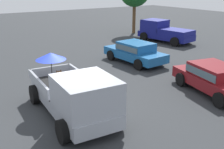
# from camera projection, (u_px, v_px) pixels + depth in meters

# --- Properties ---
(ground_plane) EXTENTS (80.00, 80.00, 0.00)m
(ground_plane) POSITION_uv_depth(u_px,v_px,m) (72.00, 114.00, 10.67)
(ground_plane) COLOR #2D3033
(pickup_truck_main) EXTENTS (5.17, 2.55, 2.26)m
(pickup_truck_main) POSITION_uv_depth(u_px,v_px,m) (75.00, 95.00, 9.99)
(pickup_truck_main) COLOR black
(pickup_truck_main) RESTS_ON ground
(pickup_truck_far) EXTENTS (5.04, 2.81, 1.80)m
(pickup_truck_far) POSITION_uv_depth(u_px,v_px,m) (164.00, 32.00, 23.59)
(pickup_truck_far) COLOR black
(pickup_truck_far) RESTS_ON ground
(parked_sedan_near) EXTENTS (4.58, 2.67, 1.33)m
(parked_sedan_near) POSITION_uv_depth(u_px,v_px,m) (215.00, 78.00, 12.52)
(parked_sedan_near) COLOR black
(parked_sedan_near) RESTS_ON ground
(parked_sedan_far) EXTENTS (4.40, 2.18, 1.33)m
(parked_sedan_far) POSITION_uv_depth(u_px,v_px,m) (135.00, 51.00, 17.33)
(parked_sedan_far) COLOR black
(parked_sedan_far) RESTS_ON ground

